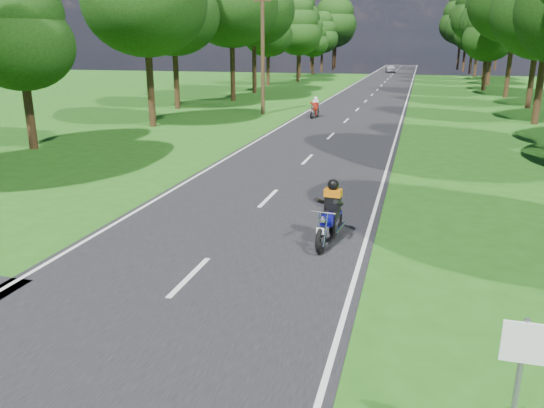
% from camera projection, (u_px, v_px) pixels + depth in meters
% --- Properties ---
extents(ground, '(160.00, 160.00, 0.00)m').
position_uv_depth(ground, '(142.00, 325.00, 9.08)').
color(ground, '#215112').
rests_on(ground, ground).
extents(main_road, '(7.00, 140.00, 0.02)m').
position_uv_depth(main_road, '(377.00, 90.00, 55.23)').
color(main_road, black).
rests_on(main_road, ground).
extents(road_markings, '(7.40, 140.00, 0.01)m').
position_uv_depth(road_markings, '(374.00, 91.00, 53.53)').
color(road_markings, silver).
rests_on(road_markings, main_road).
extents(treeline, '(40.00, 115.35, 14.78)m').
position_uv_depth(treeline, '(401.00, 11.00, 61.76)').
color(treeline, black).
rests_on(treeline, ground).
extents(telegraph_pole, '(1.20, 0.26, 8.00)m').
position_uv_depth(telegraph_pole, '(263.00, 52.00, 35.26)').
color(telegraph_pole, '#382616').
rests_on(telegraph_pole, ground).
extents(road_sign, '(0.45, 0.07, 2.00)m').
position_uv_depth(road_sign, '(519.00, 377.00, 5.44)').
color(road_sign, slate).
rests_on(road_sign, ground).
extents(rider_near_blue, '(0.79, 1.88, 1.53)m').
position_uv_depth(rider_near_blue, '(330.00, 212.00, 12.61)').
color(rider_near_blue, '#0D0C8D').
rests_on(rider_near_blue, main_road).
extents(rider_far_red, '(0.66, 1.64, 1.33)m').
position_uv_depth(rider_far_red, '(315.00, 107.00, 34.25)').
color(rider_far_red, '#A2230C').
rests_on(rider_far_red, main_road).
extents(distant_car, '(2.06, 3.96, 1.29)m').
position_uv_depth(distant_car, '(390.00, 69.00, 87.84)').
color(distant_car, silver).
rests_on(distant_car, main_road).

